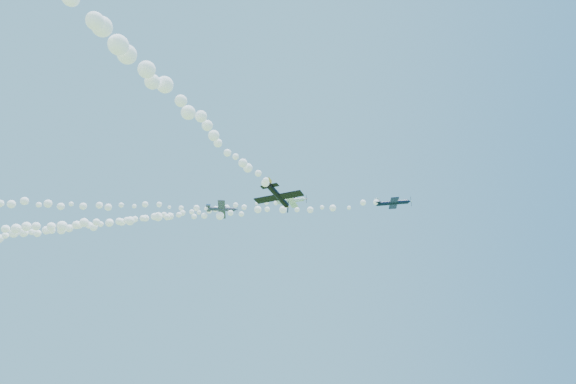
{
  "coord_description": "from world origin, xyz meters",
  "views": [
    {
      "loc": [
        2.48,
        -80.69,
        6.05
      ],
      "look_at": [
        4.48,
        -3.79,
        46.13
      ],
      "focal_mm": 30.0,
      "sensor_mm": 36.0,
      "label": 1
    }
  ],
  "objects_px": {
    "plane_black": "(279,196)",
    "plane_grey": "(222,209)",
    "plane_white": "(291,200)",
    "plane_navy": "(393,203)"
  },
  "relations": [
    {
      "from": "plane_white",
      "to": "plane_navy",
      "type": "height_order",
      "value": "plane_white"
    },
    {
      "from": "plane_black",
      "to": "plane_grey",
      "type": "bearing_deg",
      "value": 51.81
    },
    {
      "from": "plane_navy",
      "to": "plane_black",
      "type": "bearing_deg",
      "value": -133.93
    },
    {
      "from": "plane_white",
      "to": "plane_black",
      "type": "bearing_deg",
      "value": -80.41
    },
    {
      "from": "plane_white",
      "to": "plane_grey",
      "type": "relative_size",
      "value": 1.04
    },
    {
      "from": "plane_grey",
      "to": "plane_black",
      "type": "xyz_separation_m",
      "value": [
        11.35,
        -23.1,
        -8.73
      ]
    },
    {
      "from": "plane_navy",
      "to": "plane_black",
      "type": "height_order",
      "value": "plane_navy"
    },
    {
      "from": "plane_navy",
      "to": "plane_black",
      "type": "xyz_separation_m",
      "value": [
        -21.75,
        -15.95,
        -7.06
      ]
    },
    {
      "from": "plane_white",
      "to": "plane_black",
      "type": "height_order",
      "value": "plane_white"
    },
    {
      "from": "plane_white",
      "to": "plane_black",
      "type": "distance_m",
      "value": 25.52
    }
  ]
}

